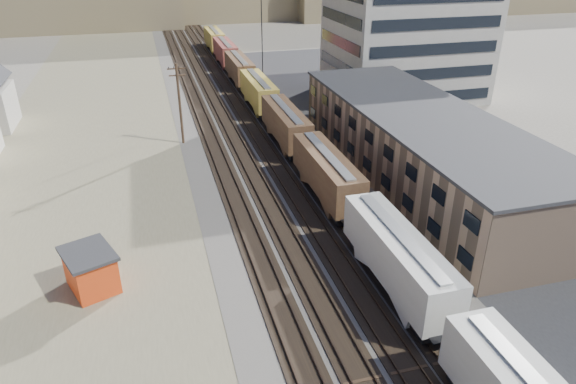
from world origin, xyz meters
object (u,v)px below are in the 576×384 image
object	(u,v)px
maintenance_shed	(91,270)
parked_car_blue	(382,84)
freight_train	(271,106)
utility_pole_north	(180,102)

from	to	relation	value
maintenance_shed	parked_car_blue	bearing A→B (deg)	45.64
freight_train	utility_pole_north	xyz separation A→B (m)	(-12.30, -3.73, 2.50)
maintenance_shed	freight_train	bearing A→B (deg)	56.18
freight_train	maintenance_shed	bearing A→B (deg)	-123.82
utility_pole_north	parked_car_blue	xyz separation A→B (m)	(34.96, 16.82, -4.48)
freight_train	utility_pole_north	distance (m)	13.09
freight_train	utility_pole_north	world-z (taller)	utility_pole_north
utility_pole_north	parked_car_blue	distance (m)	39.05
parked_car_blue	maintenance_shed	bearing A→B (deg)	-179.60
freight_train	maintenance_shed	xyz separation A→B (m)	(-21.43, -31.99, -1.19)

